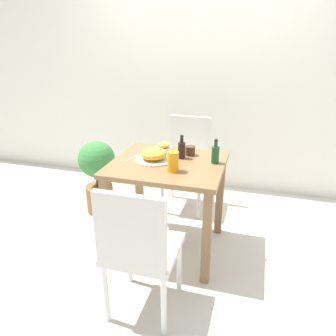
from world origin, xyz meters
name	(u,v)px	position (x,y,z in m)	size (l,w,h in m)	color
ground_plane	(168,246)	(0.00, 0.00, 0.00)	(16.00, 16.00, 0.00)	beige
wall_back	(203,69)	(0.00, 1.33, 1.30)	(8.00, 0.05, 2.60)	white
dining_table	(168,178)	(0.00, 0.00, 0.62)	(0.84, 0.76, 0.75)	olive
chair_near	(139,247)	(0.04, -0.74, 0.51)	(0.42, 0.42, 0.90)	silver
chair_far	(187,157)	(-0.03, 0.77, 0.51)	(0.42, 0.42, 0.90)	silver
food_plate	(154,155)	(-0.11, 0.00, 0.80)	(0.29, 0.29, 0.10)	beige
side_plate	(164,146)	(-0.12, 0.28, 0.78)	(0.15, 0.15, 0.06)	beige
drink_cup	(190,151)	(0.13, 0.19, 0.79)	(0.08, 0.08, 0.07)	#4C331E
juice_glass	(173,162)	(0.08, -0.16, 0.82)	(0.08, 0.08, 0.14)	orange
sauce_bottle	(215,154)	(0.34, 0.07, 0.82)	(0.06, 0.06, 0.19)	#194C23
condiment_bottle	(182,149)	(0.08, 0.11, 0.82)	(0.06, 0.06, 0.19)	black
fork_utensil	(133,158)	(-0.28, 0.00, 0.75)	(0.04, 0.17, 0.00)	silver
spoon_utensil	(176,162)	(0.06, 0.00, 0.75)	(0.01, 0.20, 0.00)	silver
potted_plant_left	(98,172)	(-0.81, 0.38, 0.42)	(0.35, 0.35, 0.72)	brown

